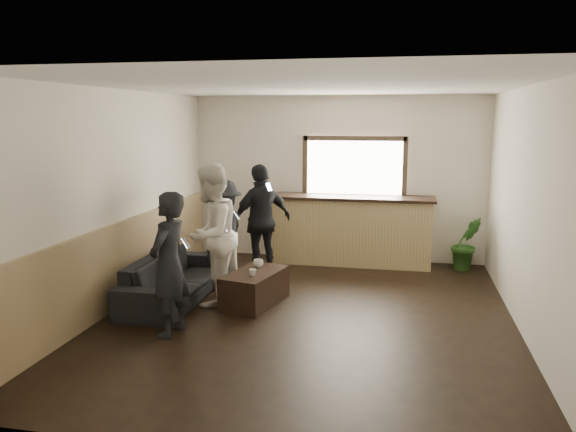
% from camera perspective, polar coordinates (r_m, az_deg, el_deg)
% --- Properties ---
extents(ground, '(5.00, 6.00, 0.01)m').
position_cam_1_polar(ground, '(7.09, 1.89, -10.12)').
color(ground, black).
extents(room_shell, '(5.01, 6.01, 2.80)m').
position_cam_1_polar(room_shell, '(6.89, -4.09, 1.88)').
color(room_shell, silver).
rests_on(room_shell, ground).
extents(bar_counter, '(2.70, 0.68, 2.13)m').
position_cam_1_polar(bar_counter, '(9.47, 6.50, -1.00)').
color(bar_counter, tan).
rests_on(bar_counter, ground).
extents(sofa, '(0.83, 2.08, 0.60)m').
position_cam_1_polar(sofa, '(7.75, -11.50, -6.20)').
color(sofa, black).
rests_on(sofa, ground).
extents(coffee_table, '(0.76, 1.09, 0.44)m').
position_cam_1_polar(coffee_table, '(7.47, -3.38, -7.31)').
color(coffee_table, black).
rests_on(coffee_table, ground).
extents(cup_a, '(0.15, 0.15, 0.10)m').
position_cam_1_polar(cup_a, '(7.62, -3.03, -4.83)').
color(cup_a, silver).
rests_on(cup_a, coffee_table).
extents(cup_b, '(0.13, 0.13, 0.09)m').
position_cam_1_polar(cup_b, '(7.22, -3.62, -5.75)').
color(cup_b, silver).
rests_on(cup_b, coffee_table).
extents(potted_plant, '(0.58, 0.53, 0.87)m').
position_cam_1_polar(potted_plant, '(9.49, 17.65, -2.67)').
color(potted_plant, '#2D6623').
rests_on(potted_plant, ground).
extents(person_a, '(0.49, 0.64, 1.64)m').
position_cam_1_polar(person_a, '(6.42, -12.00, -4.83)').
color(person_a, black).
rests_on(person_a, ground).
extents(person_b, '(0.83, 0.99, 1.85)m').
position_cam_1_polar(person_b, '(7.39, -7.83, -1.93)').
color(person_b, silver).
rests_on(person_b, ground).
extents(person_c, '(0.61, 1.03, 1.57)m').
position_cam_1_polar(person_c, '(8.17, -6.62, -1.75)').
color(person_c, black).
rests_on(person_c, ground).
extents(person_d, '(1.02, 1.03, 1.74)m').
position_cam_1_polar(person_d, '(8.63, -2.69, -0.48)').
color(person_d, black).
rests_on(person_d, ground).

